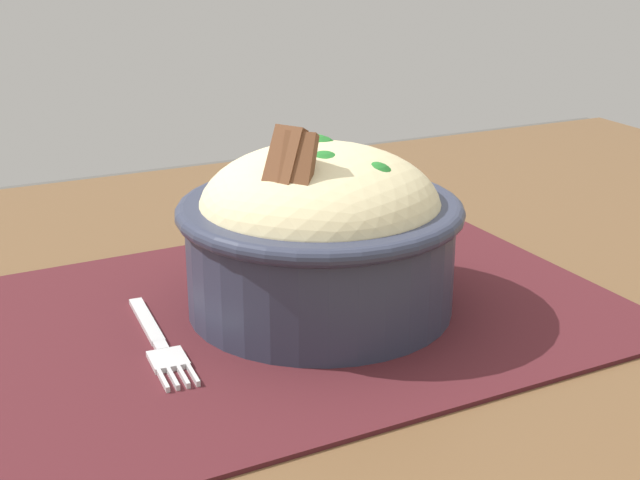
{
  "coord_description": "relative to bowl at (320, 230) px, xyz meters",
  "views": [
    {
      "loc": [
        0.2,
        0.51,
        0.99
      ],
      "look_at": [
        -0.05,
        -0.01,
        0.78
      ],
      "focal_mm": 50.8,
      "sensor_mm": 36.0,
      "label": 1
    }
  ],
  "objects": [
    {
      "name": "fork",
      "position": [
        0.12,
        0.01,
        -0.06
      ],
      "size": [
        0.02,
        0.13,
        0.0
      ],
      "color": "silver",
      "rests_on": "placemat"
    },
    {
      "name": "placemat",
      "position": [
        0.03,
        -0.0,
        -0.06
      ],
      "size": [
        0.47,
        0.33,
        0.0
      ],
      "primitive_type": "cube",
      "rotation": [
        0.0,
        0.0,
        0.03
      ],
      "color": "#47191E",
      "rests_on": "table"
    },
    {
      "name": "table",
      "position": [
        0.05,
        0.01,
        -0.13
      ],
      "size": [
        1.34,
        0.84,
        0.72
      ],
      "color": "brown",
      "rests_on": "ground_plane"
    },
    {
      "name": "bowl",
      "position": [
        0.0,
        0.0,
        0.0
      ],
      "size": [
        0.2,
        0.2,
        0.14
      ],
      "color": "#2D3347",
      "rests_on": "placemat"
    }
  ]
}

